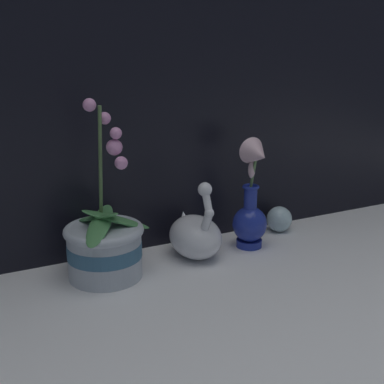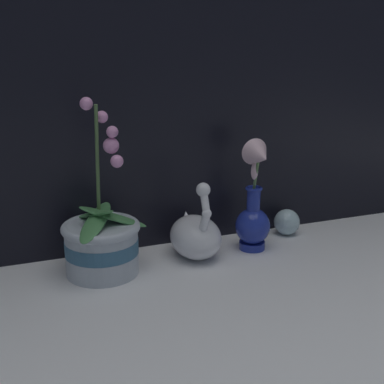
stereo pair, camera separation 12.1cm
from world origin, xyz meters
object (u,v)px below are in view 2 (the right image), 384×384
(orchid_potted_plant, at_px, (102,241))
(glass_sphere, at_px, (287,222))
(blue_vase, at_px, (254,209))
(swan_figurine, at_px, (195,234))

(orchid_potted_plant, distance_m, glass_sphere, 0.53)
(blue_vase, bearing_deg, orchid_potted_plant, 179.94)
(blue_vase, bearing_deg, glass_sphere, 25.30)
(orchid_potted_plant, bearing_deg, glass_sphere, 6.91)
(swan_figurine, distance_m, blue_vase, 0.17)
(orchid_potted_plant, distance_m, swan_figurine, 0.24)
(swan_figurine, bearing_deg, orchid_potted_plant, -176.73)
(orchid_potted_plant, relative_size, glass_sphere, 5.70)
(swan_figurine, relative_size, glass_sphere, 2.86)
(orchid_potted_plant, height_order, glass_sphere, orchid_potted_plant)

